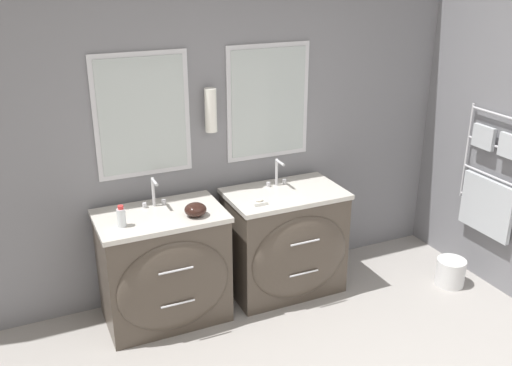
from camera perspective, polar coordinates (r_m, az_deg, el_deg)
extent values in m
cube|color=slate|center=(4.35, -3.26, 5.58)|extent=(5.46, 0.06, 2.60)
cube|color=silver|center=(4.10, -11.29, 6.64)|extent=(0.68, 0.01, 0.89)
cube|color=#B2BCBA|center=(4.09, -11.25, 6.60)|extent=(0.61, 0.01, 0.82)
cube|color=silver|center=(4.41, 1.22, 8.10)|extent=(0.68, 0.01, 0.89)
cube|color=#B2BCBA|center=(4.41, 1.28, 8.07)|extent=(0.61, 0.01, 0.82)
cylinder|color=white|center=(4.18, -4.55, 7.27)|extent=(0.09, 0.09, 0.32)
cube|color=silver|center=(4.23, -4.80, 7.43)|extent=(0.05, 0.02, 0.08)
cylinder|color=silver|center=(4.96, 20.34, 3.03)|extent=(0.02, 0.02, 0.79)
cylinder|color=silver|center=(4.67, 23.45, 6.18)|extent=(0.02, 0.60, 0.02)
cylinder|color=silver|center=(4.73, 23.02, 3.34)|extent=(0.02, 0.60, 0.02)
cylinder|color=silver|center=(4.81, 22.60, 0.58)|extent=(0.02, 0.60, 0.02)
cylinder|color=silver|center=(4.89, 22.20, -2.09)|extent=(0.02, 0.60, 0.02)
cube|color=#B7BCC1|center=(4.88, 22.04, -2.19)|extent=(0.04, 0.51, 0.45)
cube|color=#B7BCC1|center=(4.62, 24.11, 3.34)|extent=(0.04, 0.21, 0.18)
cube|color=#B7BCC1|center=(4.79, 21.81, 4.28)|extent=(0.04, 0.21, 0.18)
cube|color=#4C4238|center=(4.22, -9.23, -8.45)|extent=(0.86, 0.53, 0.81)
ellipsoid|color=#4C4238|center=(4.00, -8.17, -10.22)|extent=(0.80, 0.12, 0.68)
cube|color=beige|center=(4.03, -9.58, -3.27)|extent=(0.89, 0.56, 0.03)
ellipsoid|color=white|center=(4.02, -9.46, -3.75)|extent=(0.44, 0.38, 0.09)
cylinder|color=silver|center=(3.86, -8.00, -8.68)|extent=(0.24, 0.01, 0.01)
cylinder|color=silver|center=(4.00, -7.81, -11.88)|extent=(0.24, 0.01, 0.01)
cube|color=#4C4238|center=(4.53, 2.80, -5.99)|extent=(0.86, 0.53, 0.81)
ellipsoid|color=#4C4238|center=(4.32, 4.42, -7.47)|extent=(0.80, 0.12, 0.68)
cube|color=beige|center=(4.35, 2.90, -1.08)|extent=(0.89, 0.56, 0.03)
ellipsoid|color=white|center=(4.34, 3.06, -1.51)|extent=(0.44, 0.38, 0.09)
cylinder|color=silver|center=(4.19, 4.94, -5.95)|extent=(0.24, 0.01, 0.01)
cylinder|color=silver|center=(4.32, 4.83, -8.99)|extent=(0.24, 0.01, 0.01)
cylinder|color=silver|center=(4.11, -10.23, -0.89)|extent=(0.02, 0.02, 0.22)
cylinder|color=silver|center=(4.02, -10.10, 0.09)|extent=(0.02, 0.12, 0.02)
cylinder|color=silver|center=(4.13, -11.09, -2.20)|extent=(0.03, 0.03, 0.04)
cylinder|color=silver|center=(4.16, -9.22, -1.89)|extent=(0.03, 0.03, 0.04)
cylinder|color=silver|center=(4.43, 2.07, 1.08)|extent=(0.02, 0.02, 0.22)
cylinder|color=silver|center=(4.34, 2.43, 2.04)|extent=(0.02, 0.12, 0.02)
cylinder|color=silver|center=(4.43, 1.24, -0.14)|extent=(0.03, 0.03, 0.04)
cylinder|color=silver|center=(4.49, 2.85, 0.13)|extent=(0.03, 0.03, 0.04)
cylinder|color=silver|center=(3.86, -13.30, -3.40)|extent=(0.06, 0.06, 0.13)
cylinder|color=red|center=(3.83, -13.40, -2.38)|extent=(0.04, 0.04, 0.02)
ellipsoid|color=black|center=(3.94, -6.07, -2.66)|extent=(0.15, 0.15, 0.09)
cube|color=white|center=(4.11, 0.34, -1.99)|extent=(0.11, 0.07, 0.02)
ellipsoid|color=#F2E5CC|center=(4.10, 0.34, -1.71)|extent=(0.06, 0.04, 0.02)
cylinder|color=silver|center=(4.96, 18.86, -8.43)|extent=(0.23, 0.23, 0.22)
torus|color=silver|center=(4.91, 19.01, -7.35)|extent=(0.24, 0.24, 0.01)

